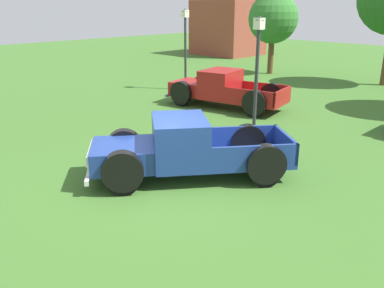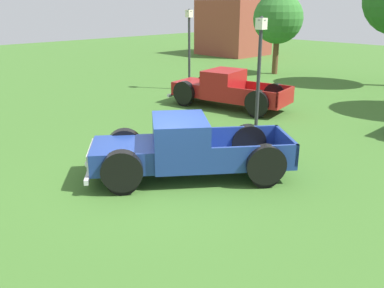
% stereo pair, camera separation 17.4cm
% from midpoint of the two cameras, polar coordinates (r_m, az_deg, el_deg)
% --- Properties ---
extents(ground_plane, '(80.00, 80.00, 0.00)m').
position_cam_midpoint_polar(ground_plane, '(10.58, -3.61, -5.28)').
color(ground_plane, '#3D6B28').
extents(pickup_truck_foreground, '(4.62, 5.26, 1.59)m').
position_cam_midpoint_polar(pickup_truck_foreground, '(10.58, -2.50, -0.80)').
color(pickup_truck_foreground, navy).
rests_on(pickup_truck_foreground, ground_plane).
extents(pickup_truck_behind_left, '(5.55, 2.99, 1.61)m').
position_cam_midpoint_polar(pickup_truck_behind_left, '(18.17, 3.52, 7.66)').
color(pickup_truck_behind_left, maroon).
rests_on(pickup_truck_behind_left, ground_plane).
extents(lamp_post_near, '(0.36, 0.36, 4.10)m').
position_cam_midpoint_polar(lamp_post_near, '(21.59, -1.17, 13.21)').
color(lamp_post_near, '#2D2D33').
rests_on(lamp_post_near, ground_plane).
extents(lamp_post_far, '(0.36, 0.36, 3.97)m').
position_cam_midpoint_polar(lamp_post_far, '(14.13, 8.64, 9.60)').
color(lamp_post_far, '#2D2D33').
rests_on(lamp_post_far, ground_plane).
extents(trash_can, '(0.59, 0.59, 0.95)m').
position_cam_midpoint_polar(trash_can, '(21.96, 5.62, 8.82)').
color(trash_can, orange).
rests_on(trash_can, ground_plane).
extents(oak_tree_east, '(3.10, 3.10, 5.00)m').
position_cam_midpoint_polar(oak_tree_east, '(27.17, 11.05, 16.78)').
color(oak_tree_east, brown).
rests_on(oak_tree_east, ground_plane).
extents(brick_pavilion, '(5.18, 4.59, 4.60)m').
position_cam_midpoint_polar(brick_pavilion, '(37.47, 4.88, 15.87)').
color(brick_pavilion, brown).
rests_on(brick_pavilion, ground_plane).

